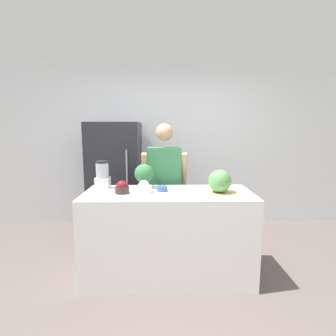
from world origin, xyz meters
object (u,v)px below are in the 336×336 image
at_px(blender, 102,175).
at_px(potted_plant, 144,174).
at_px(watermelon, 220,181).
at_px(bowl_cream, 144,188).
at_px(refrigerator, 116,178).
at_px(bowl_small_blue, 162,189).
at_px(person, 164,187).
at_px(bowl_cherries, 122,188).

bearing_deg(blender, potted_plant, 1.28).
relative_size(watermelon, bowl_cream, 1.45).
xyz_separation_m(refrigerator, watermelon, (1.30, -1.35, 0.22)).
distance_m(watermelon, bowl_small_blue, 0.60).
height_order(bowl_small_blue, blender, blender).
bearing_deg(potted_plant, refrigerator, 115.81).
bearing_deg(person, refrigerator, 138.43).
relative_size(blender, potted_plant, 1.14).
height_order(bowl_cherries, blender, blender).
distance_m(person, bowl_small_blue, 0.58).
bearing_deg(potted_plant, person, 61.01).
relative_size(watermelon, bowl_small_blue, 2.02).
relative_size(bowl_cream, blender, 0.53).
distance_m(bowl_cherries, potted_plant, 0.34).
height_order(refrigerator, bowl_cream, refrigerator).
height_order(person, watermelon, person).
height_order(bowl_cherries, bowl_small_blue, bowl_cherries).
xyz_separation_m(refrigerator, bowl_small_blue, (0.72, -1.23, 0.12)).
bearing_deg(refrigerator, bowl_small_blue, -59.78).
xyz_separation_m(refrigerator, person, (0.74, -0.66, 0.01)).
bearing_deg(bowl_cherries, person, 56.62).
bearing_deg(bowl_cream, bowl_cherries, -171.43).
height_order(blender, potted_plant, blender).
height_order(refrigerator, blender, refrigerator).
bearing_deg(bowl_cream, refrigerator, 112.37).
distance_m(bowl_cream, bowl_small_blue, 0.20).
bearing_deg(bowl_small_blue, watermelon, -11.28).
height_order(bowl_cherries, potted_plant, potted_plant).
distance_m(bowl_small_blue, blender, 0.69).
bearing_deg(refrigerator, bowl_cherries, -76.83).
bearing_deg(person, bowl_cherries, -123.38).
relative_size(refrigerator, blender, 5.50).
xyz_separation_m(person, bowl_small_blue, (-0.03, -0.57, 0.11)).
bearing_deg(bowl_small_blue, refrigerator, 120.22).
bearing_deg(watermelon, potted_plant, 160.36).
bearing_deg(blender, refrigerator, 93.04).
xyz_separation_m(refrigerator, blender, (0.06, -1.08, 0.24)).
xyz_separation_m(refrigerator, potted_plant, (0.52, -1.07, 0.24)).
bearing_deg(bowl_cherries, bowl_cream, 8.57).
xyz_separation_m(watermelon, potted_plant, (-0.78, 0.28, 0.02)).
distance_m(blender, potted_plant, 0.46).
height_order(refrigerator, potted_plant, refrigerator).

